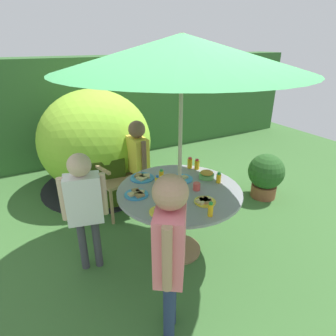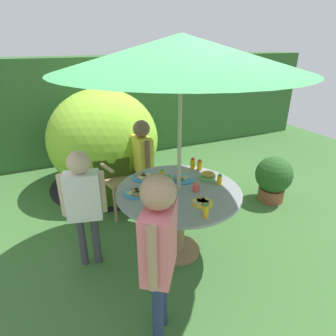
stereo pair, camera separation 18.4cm
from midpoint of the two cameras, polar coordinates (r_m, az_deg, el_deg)
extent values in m
cube|color=#3D6B33|center=(3.23, 3.64, -16.31)|extent=(10.00, 10.00, 0.02)
cube|color=#33602D|center=(5.70, -12.01, 11.82)|extent=(9.00, 0.70, 1.83)
cylinder|color=#93704C|center=(3.21, 3.65, -15.97)|extent=(0.48, 0.48, 0.03)
cylinder|color=#93704C|center=(3.00, 3.82, -10.94)|extent=(0.14, 0.14, 0.72)
cylinder|color=gray|center=(2.81, 4.03, -4.68)|extent=(1.23, 1.23, 0.03)
cylinder|color=#B7AD8C|center=(2.66, 4.24, 1.71)|extent=(0.04, 0.04, 2.14)
cone|color=#388C4C|center=(2.46, 4.94, 22.01)|extent=(2.12, 2.12, 0.29)
cylinder|color=tan|center=(3.57, -9.08, -7.47)|extent=(0.04, 0.04, 0.46)
cylinder|color=tan|center=(3.79, -2.80, -5.14)|extent=(0.04, 0.04, 0.46)
cylinder|color=tan|center=(3.88, -12.07, -5.02)|extent=(0.04, 0.04, 0.46)
cylinder|color=tan|center=(4.08, -6.10, -3.02)|extent=(0.04, 0.04, 0.46)
cube|color=tan|center=(3.71, -7.69, -1.76)|extent=(0.62, 0.55, 0.04)
cube|color=tan|center=(3.76, -9.49, 2.78)|extent=(0.51, 0.17, 0.48)
cube|color=tan|center=(3.51, -11.21, 0.36)|extent=(0.15, 0.43, 0.03)
cube|color=tan|center=(3.74, -4.74, 2.24)|extent=(0.15, 0.43, 0.03)
ellipsoid|color=#8CC633|center=(4.36, -11.61, 5.68)|extent=(1.79, 1.89, 1.48)
cylinder|color=black|center=(4.64, -10.87, -2.91)|extent=(1.93, 1.93, 0.01)
cube|color=#314511|center=(3.72, -9.51, -3.04)|extent=(0.45, 0.08, 0.66)
cylinder|color=brown|center=(4.34, 21.03, -4.90)|extent=(0.35, 0.35, 0.19)
sphere|color=#285623|center=(4.21, 21.64, -1.24)|extent=(0.50, 0.50, 0.50)
cylinder|color=brown|center=(3.84, -3.87, -4.03)|extent=(0.08, 0.08, 0.55)
cylinder|color=brown|center=(3.73, -3.08, -4.90)|extent=(0.08, 0.08, 0.55)
cube|color=yellow|center=(3.57, -3.68, 2.68)|extent=(0.18, 0.32, 0.46)
cylinder|color=brown|center=(3.72, -4.76, 3.91)|extent=(0.06, 0.06, 0.42)
cylinder|color=brown|center=(3.41, -2.53, 2.06)|extent=(0.06, 0.06, 0.42)
sphere|color=brown|center=(3.46, -3.83, 7.85)|extent=(0.21, 0.21, 0.21)
cylinder|color=#3F3F47|center=(3.00, -15.07, -13.98)|extent=(0.08, 0.08, 0.55)
cylinder|color=#3F3F47|center=(2.99, -12.44, -13.83)|extent=(0.08, 0.08, 0.55)
cube|color=white|center=(2.72, -14.80, -5.45)|extent=(0.35, 0.24, 0.46)
cylinder|color=#D8B293|center=(2.73, -18.59, -5.28)|extent=(0.06, 0.06, 0.42)
cylinder|color=#D8B293|center=(2.69, -11.07, -4.74)|extent=(0.06, 0.06, 0.42)
sphere|color=#D8B293|center=(2.57, -15.58, 1.07)|extent=(0.21, 0.21, 0.21)
cylinder|color=navy|center=(2.29, 0.53, -26.77)|extent=(0.08, 0.08, 0.61)
cylinder|color=navy|center=(2.39, 1.17, -24.03)|extent=(0.08, 0.08, 0.61)
cube|color=#EA727F|center=(1.95, 0.97, -14.55)|extent=(0.36, 0.40, 0.51)
cylinder|color=tan|center=(1.78, -0.08, -17.79)|extent=(0.07, 0.07, 0.46)
cylinder|color=tan|center=(2.09, 1.84, -10.67)|extent=(0.07, 0.07, 0.46)
sphere|color=tan|center=(1.74, 1.05, -4.91)|extent=(0.23, 0.23, 0.23)
cylinder|color=#66B259|center=(3.04, 9.72, -1.85)|extent=(0.16, 0.16, 0.05)
ellipsoid|color=gold|center=(3.02, 9.77, -1.19)|extent=(0.14, 0.14, 0.04)
cylinder|color=#338CD8|center=(3.04, -3.24, -1.85)|extent=(0.25, 0.25, 0.01)
cube|color=tan|center=(3.04, -2.49, -1.50)|extent=(0.11, 0.11, 0.02)
cube|color=#9E7547|center=(3.06, -3.83, -1.35)|extent=(0.11, 0.11, 0.02)
cube|color=tan|center=(3.00, -3.41, -1.90)|extent=(0.11, 0.11, 0.02)
cylinder|color=yellow|center=(2.60, 8.96, -6.97)|extent=(0.20, 0.20, 0.01)
cube|color=tan|center=(2.60, 9.40, -6.60)|extent=(0.10, 0.10, 0.02)
cube|color=#9E7547|center=(2.60, 8.68, -6.51)|extent=(0.10, 0.10, 0.02)
cube|color=tan|center=(2.57, 8.21, -6.89)|extent=(0.10, 0.10, 0.02)
cube|color=#9E7547|center=(2.57, 9.54, -6.96)|extent=(0.09, 0.09, 0.02)
cylinder|color=#338CD8|center=(2.73, -4.68, -5.12)|extent=(0.23, 0.23, 0.01)
cube|color=tan|center=(2.73, -3.98, -4.72)|extent=(0.11, 0.11, 0.02)
cube|color=#9E7547|center=(2.76, -4.78, -4.37)|extent=(0.08, 0.08, 0.02)
cube|color=tan|center=(2.71, -5.61, -5.02)|extent=(0.07, 0.07, 0.02)
cube|color=#9E7547|center=(2.69, -4.13, -5.19)|extent=(0.09, 0.09, 0.02)
cylinder|color=#338CD8|center=(3.00, 4.73, -2.30)|extent=(0.23, 0.23, 0.01)
cube|color=tan|center=(3.00, 5.23, -1.95)|extent=(0.08, 0.08, 0.02)
cube|color=#9E7547|center=(2.98, 3.83, -2.10)|extent=(0.10, 0.10, 0.02)
cylinder|color=yellow|center=(2.45, -0.20, -8.72)|extent=(0.19, 0.19, 0.01)
cube|color=tan|center=(2.45, 0.74, -8.33)|extent=(0.12, 0.12, 0.02)
cube|color=#9E7547|center=(2.45, -0.55, -8.33)|extent=(0.06, 0.06, 0.02)
cube|color=tan|center=(2.43, -0.26, -8.60)|extent=(0.10, 0.10, 0.02)
cylinder|color=yellow|center=(2.39, 9.83, -8.66)|extent=(0.05, 0.05, 0.11)
cylinder|color=green|center=(2.36, 9.94, -7.35)|extent=(0.03, 0.03, 0.02)
cylinder|color=yellow|center=(2.99, 0.62, -1.44)|extent=(0.05, 0.05, 0.10)
cylinder|color=green|center=(2.96, 0.63, -0.45)|extent=(0.03, 0.03, 0.02)
cylinder|color=yellow|center=(2.86, 2.03, -2.67)|extent=(0.06, 0.06, 0.09)
cylinder|color=green|center=(2.84, 2.04, -1.68)|extent=(0.04, 0.04, 0.02)
cylinder|color=yellow|center=(2.95, 12.05, -2.41)|extent=(0.05, 0.05, 0.09)
cylinder|color=green|center=(2.92, 12.14, -1.43)|extent=(0.03, 0.03, 0.02)
cylinder|color=yellow|center=(3.23, 7.97, 0.43)|extent=(0.06, 0.06, 0.10)
cylinder|color=red|center=(3.21, 8.03, 1.42)|extent=(0.04, 0.04, 0.02)
cylinder|color=yellow|center=(3.25, 6.57, 0.77)|extent=(0.05, 0.05, 0.11)
cylinder|color=red|center=(3.23, 6.62, 1.82)|extent=(0.04, 0.04, 0.02)
cylinder|color=yellow|center=(2.87, -0.32, -2.64)|extent=(0.04, 0.04, 0.09)
cylinder|color=blue|center=(2.84, -0.32, -1.67)|extent=(0.03, 0.03, 0.02)
cylinder|color=#E04C47|center=(2.79, 7.52, -3.90)|extent=(0.07, 0.07, 0.07)
cylinder|color=#4C99D8|center=(2.71, 1.12, -4.51)|extent=(0.06, 0.06, 0.07)
camera|label=1|loc=(0.09, -88.12, 0.84)|focal=30.44mm
camera|label=2|loc=(0.09, 91.88, -0.84)|focal=30.44mm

